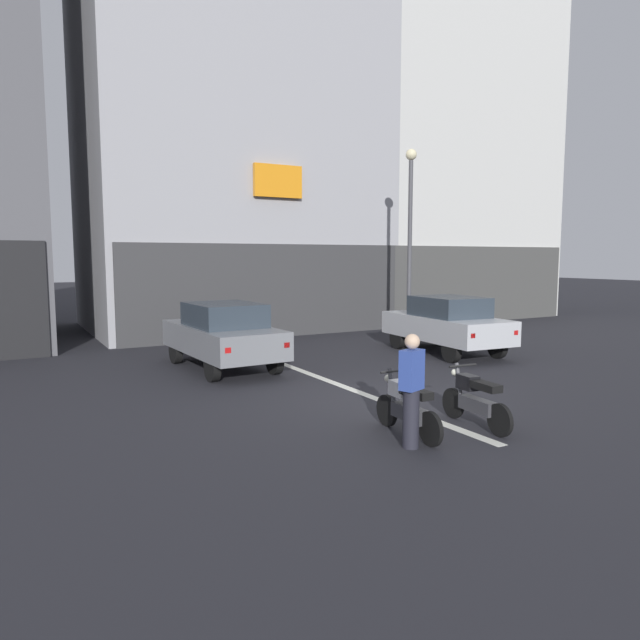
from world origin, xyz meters
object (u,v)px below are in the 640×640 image
at_px(car_silver_parked_kerbside, 446,323).
at_px(person_by_motorcycles, 411,390).
at_px(motorcycle_white_row_leftmost, 407,406).
at_px(car_grey_crossing_near, 223,333).
at_px(street_lamp, 410,224).
at_px(motorcycle_black_row_left_mid, 475,399).

xyz_separation_m(car_silver_parked_kerbside, person_by_motorcycles, (-6.03, -6.08, -0.03)).
bearing_deg(motorcycle_white_row_leftmost, person_by_motorcycles, -122.26).
xyz_separation_m(car_grey_crossing_near, car_silver_parked_kerbside, (6.37, -0.92, 0.00)).
bearing_deg(car_grey_crossing_near, street_lamp, 13.05).
bearing_deg(car_silver_parked_kerbside, person_by_motorcycles, -134.76).
height_order(car_silver_parked_kerbside, motorcycle_black_row_left_mid, car_silver_parked_kerbside).
height_order(motorcycle_white_row_leftmost, motorcycle_black_row_left_mid, same).
bearing_deg(car_silver_parked_kerbside, car_grey_crossing_near, 171.80).
height_order(street_lamp, person_by_motorcycles, street_lamp).
bearing_deg(street_lamp, car_silver_parked_kerbside, -103.72).
distance_m(motorcycle_white_row_leftmost, motorcycle_black_row_left_mid, 1.27).
distance_m(street_lamp, motorcycle_black_row_left_mid, 10.29).
height_order(motorcycle_black_row_left_mid, person_by_motorcycles, person_by_motorcycles).
relative_size(car_grey_crossing_near, motorcycle_black_row_left_mid, 2.50).
distance_m(car_silver_parked_kerbside, street_lamp, 3.93).
xyz_separation_m(car_grey_crossing_near, motorcycle_white_row_leftmost, (0.65, -6.50, -0.43)).
distance_m(car_grey_crossing_near, motorcycle_white_row_leftmost, 6.55).
distance_m(motorcycle_white_row_leftmost, person_by_motorcycles, 0.71).
height_order(street_lamp, motorcycle_white_row_leftmost, street_lamp).
distance_m(car_grey_crossing_near, person_by_motorcycles, 7.01).
bearing_deg(motorcycle_black_row_left_mid, car_grey_crossing_near, 105.99).
xyz_separation_m(car_silver_parked_kerbside, street_lamp, (0.62, 2.54, 2.93)).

